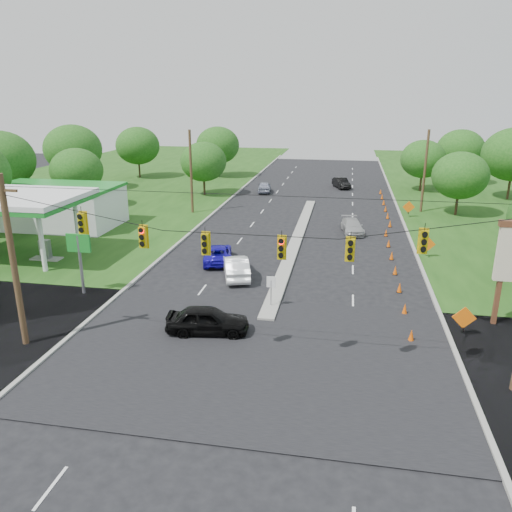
% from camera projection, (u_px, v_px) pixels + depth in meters
% --- Properties ---
extents(ground, '(160.00, 160.00, 0.00)m').
position_uv_depth(ground, '(253.00, 355.00, 25.21)').
color(ground, black).
rests_on(ground, ground).
extents(cross_street, '(160.00, 14.00, 0.02)m').
position_uv_depth(cross_street, '(253.00, 355.00, 25.21)').
color(cross_street, black).
rests_on(cross_street, ground).
extents(curb_left, '(0.25, 110.00, 0.16)m').
position_uv_depth(curb_left, '(214.00, 214.00, 55.00)').
color(curb_left, gray).
rests_on(curb_left, ground).
extents(curb_right, '(0.25, 110.00, 0.16)m').
position_uv_depth(curb_right, '(403.00, 222.00, 51.53)').
color(curb_right, gray).
rests_on(curb_right, ground).
extents(median, '(1.00, 34.00, 0.18)m').
position_uv_depth(median, '(296.00, 241.00, 44.85)').
color(median, gray).
rests_on(median, ground).
extents(median_sign, '(0.55, 0.06, 2.05)m').
position_uv_depth(median_sign, '(271.00, 286.00, 30.36)').
color(median_sign, gray).
rests_on(median_sign, ground).
extents(signal_span, '(25.60, 0.32, 9.00)m').
position_uv_depth(signal_span, '(247.00, 269.00, 22.74)').
color(signal_span, '#422D1C').
rests_on(signal_span, ground).
extents(utility_pole_far_left, '(0.28, 0.28, 9.00)m').
position_uv_depth(utility_pole_far_left, '(191.00, 172.00, 54.02)').
color(utility_pole_far_left, '#422D1C').
rests_on(utility_pole_far_left, ground).
extents(utility_pole_far_right, '(0.28, 0.28, 9.00)m').
position_uv_depth(utility_pole_far_right, '(425.00, 172.00, 54.40)').
color(utility_pole_far_right, '#422D1C').
rests_on(utility_pole_far_right, ground).
extents(gas_station, '(18.40, 19.70, 5.20)m').
position_uv_depth(gas_station, '(48.00, 204.00, 47.40)').
color(gas_station, white).
rests_on(gas_station, ground).
extents(cone_0, '(0.32, 0.32, 0.70)m').
position_uv_depth(cone_0, '(411.00, 335.00, 26.53)').
color(cone_0, '#E15308').
rests_on(cone_0, ground).
extents(cone_1, '(0.32, 0.32, 0.70)m').
position_uv_depth(cone_1, '(405.00, 309.00, 29.80)').
color(cone_1, '#E15308').
rests_on(cone_1, ground).
extents(cone_2, '(0.32, 0.32, 0.70)m').
position_uv_depth(cone_2, '(400.00, 287.00, 33.07)').
color(cone_2, '#E15308').
rests_on(cone_2, ground).
extents(cone_3, '(0.32, 0.32, 0.70)m').
position_uv_depth(cone_3, '(395.00, 270.00, 36.35)').
color(cone_3, '#E15308').
rests_on(cone_3, ground).
extents(cone_4, '(0.32, 0.32, 0.70)m').
position_uv_depth(cone_4, '(392.00, 256.00, 39.62)').
color(cone_4, '#E15308').
rests_on(cone_4, ground).
extents(cone_5, '(0.32, 0.32, 0.70)m').
position_uv_depth(cone_5, '(389.00, 243.00, 42.89)').
color(cone_5, '#E15308').
rests_on(cone_5, ground).
extents(cone_6, '(0.32, 0.32, 0.70)m').
position_uv_depth(cone_6, '(386.00, 233.00, 46.17)').
color(cone_6, '#E15308').
rests_on(cone_6, ground).
extents(cone_7, '(0.32, 0.32, 0.70)m').
position_uv_depth(cone_7, '(390.00, 224.00, 49.34)').
color(cone_7, '#E15308').
rests_on(cone_7, ground).
extents(cone_8, '(0.32, 0.32, 0.70)m').
position_uv_depth(cone_8, '(388.00, 216.00, 52.61)').
color(cone_8, '#E15308').
rests_on(cone_8, ground).
extents(cone_9, '(0.32, 0.32, 0.70)m').
position_uv_depth(cone_9, '(386.00, 209.00, 55.88)').
color(cone_9, '#E15308').
rests_on(cone_9, ground).
extents(cone_10, '(0.32, 0.32, 0.70)m').
position_uv_depth(cone_10, '(384.00, 202.00, 59.16)').
color(cone_10, '#E15308').
rests_on(cone_10, ground).
extents(cone_11, '(0.32, 0.32, 0.70)m').
position_uv_depth(cone_11, '(382.00, 196.00, 62.43)').
color(cone_11, '#E15308').
rests_on(cone_11, ground).
extents(cone_12, '(0.32, 0.32, 0.70)m').
position_uv_depth(cone_12, '(381.00, 191.00, 65.70)').
color(cone_12, '#E15308').
rests_on(cone_12, ground).
extents(work_sign_0, '(1.27, 0.58, 1.37)m').
position_uv_depth(work_sign_0, '(464.00, 319.00, 26.76)').
color(work_sign_0, black).
rests_on(work_sign_0, ground).
extents(work_sign_1, '(1.27, 0.58, 1.37)m').
position_uv_depth(work_sign_1, '(427.00, 245.00, 39.85)').
color(work_sign_1, black).
rests_on(work_sign_1, ground).
extents(work_sign_2, '(1.27, 0.58, 1.37)m').
position_uv_depth(work_sign_2, '(409.00, 208.00, 52.94)').
color(work_sign_2, black).
rests_on(work_sign_2, ground).
extents(tree_2, '(5.88, 5.88, 6.86)m').
position_uv_depth(tree_2, '(77.00, 170.00, 56.38)').
color(tree_2, black).
rests_on(tree_2, ground).
extents(tree_3, '(7.56, 7.56, 8.82)m').
position_uv_depth(tree_3, '(73.00, 149.00, 66.38)').
color(tree_3, black).
rests_on(tree_3, ground).
extents(tree_4, '(6.72, 6.72, 7.84)m').
position_uv_depth(tree_4, '(138.00, 146.00, 77.11)').
color(tree_4, black).
rests_on(tree_4, ground).
extents(tree_5, '(5.88, 5.88, 6.86)m').
position_uv_depth(tree_5, '(204.00, 162.00, 63.68)').
color(tree_5, black).
rests_on(tree_5, ground).
extents(tree_6, '(6.72, 6.72, 7.84)m').
position_uv_depth(tree_6, '(218.00, 145.00, 77.86)').
color(tree_6, black).
rests_on(tree_6, ground).
extents(tree_9, '(5.88, 5.88, 6.86)m').
position_uv_depth(tree_9, '(460.00, 175.00, 52.92)').
color(tree_9, black).
rests_on(tree_9, ground).
extents(tree_11, '(6.72, 6.72, 7.84)m').
position_uv_depth(tree_11, '(460.00, 150.00, 71.68)').
color(tree_11, black).
rests_on(tree_11, ground).
extents(tree_12, '(5.88, 5.88, 6.86)m').
position_uv_depth(tree_12, '(423.00, 159.00, 66.36)').
color(tree_12, black).
rests_on(tree_12, ground).
extents(tree_14, '(7.56, 7.56, 8.82)m').
position_uv_depth(tree_14, '(0.00, 160.00, 55.50)').
color(tree_14, black).
rests_on(tree_14, ground).
extents(black_sedan, '(4.73, 2.41, 1.54)m').
position_uv_depth(black_sedan, '(208.00, 320.00, 27.33)').
color(black_sedan, black).
rests_on(black_sedan, ground).
extents(white_sedan, '(2.98, 5.01, 1.56)m').
position_uv_depth(white_sedan, '(236.00, 267.00, 35.74)').
color(white_sedan, white).
rests_on(white_sedan, ground).
extents(blue_pickup, '(3.50, 5.32, 1.36)m').
position_uv_depth(blue_pickup, '(218.00, 253.00, 39.06)').
color(blue_pickup, '#170BAB').
rests_on(blue_pickup, ground).
extents(silver_car_far, '(2.47, 4.65, 1.28)m').
position_uv_depth(silver_car_far, '(352.00, 226.00, 47.24)').
color(silver_car_far, '#A3A3A3').
rests_on(silver_car_far, ground).
extents(silver_car_oncoming, '(2.21, 4.36, 1.42)m').
position_uv_depth(silver_car_oncoming, '(264.00, 187.00, 66.74)').
color(silver_car_oncoming, '#8A90A6').
rests_on(silver_car_oncoming, ground).
extents(dark_car_receding, '(2.82, 4.59, 1.43)m').
position_uv_depth(dark_car_receding, '(341.00, 183.00, 69.83)').
color(dark_car_receding, black).
rests_on(dark_car_receding, ground).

